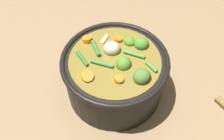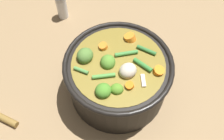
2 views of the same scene
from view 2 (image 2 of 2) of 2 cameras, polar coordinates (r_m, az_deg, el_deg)
ground_plane at (r=0.74m, az=1.15°, el=-4.16°), size 1.10×1.10×0.00m
cooking_pot at (r=0.68m, az=1.23°, el=-1.43°), size 0.26×0.26×0.15m
salt_shaker at (r=0.89m, az=-10.56°, el=13.06°), size 0.03×0.03×0.09m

